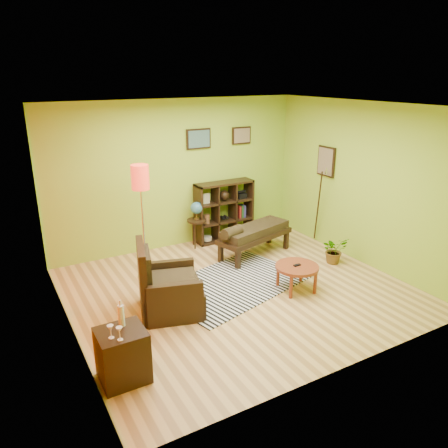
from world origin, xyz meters
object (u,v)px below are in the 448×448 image
coffee_table (297,269)px  floor_lamp (141,188)px  globe_table (197,213)px  armchair (167,291)px  side_cabinet (123,355)px  bench (253,233)px  cube_shelf (225,211)px  potted_plant (334,253)px

coffee_table → floor_lamp: size_ratio=0.35×
coffee_table → globe_table: bearing=103.0°
coffee_table → armchair: size_ratio=0.64×
coffee_table → floor_lamp: (-1.89, 1.58, 1.18)m
armchair → side_cabinet: bearing=-131.1°
bench → cube_shelf: bearing=91.9°
side_cabinet → globe_table: bearing=51.9°
potted_plant → bench: bearing=137.6°
cube_shelf → bench: cube_shelf is taller
armchair → bench: 2.42m
armchair → floor_lamp: 1.71m
armchair → cube_shelf: (2.13, 2.08, 0.29)m
globe_table → potted_plant: (1.79, -1.89, -0.50)m
floor_lamp → potted_plant: floor_lamp is taller
coffee_table → potted_plant: coffee_table is taller
bench → globe_table: bearing=128.0°
side_cabinet → globe_table: side_cabinet is taller
globe_table → cube_shelf: cube_shelf is taller
potted_plant → globe_table: bearing=133.3°
cube_shelf → side_cabinet: bearing=-134.2°
coffee_table → armchair: armchair is taller
bench → potted_plant: bench is taller
coffee_table → potted_plant: bearing=21.5°
coffee_table → armchair: (-2.01, 0.39, -0.04)m
globe_table → floor_lamp: bearing=-149.1°
side_cabinet → cube_shelf: (3.11, 3.21, 0.29)m
armchair → coffee_table: bearing=-11.1°
potted_plant → coffee_table: bearing=-158.5°
side_cabinet → globe_table: (2.44, 3.11, 0.38)m
side_cabinet → floor_lamp: floor_lamp is taller
side_cabinet → cube_shelf: cube_shelf is taller
armchair → cube_shelf: bearing=44.3°
side_cabinet → cube_shelf: size_ratio=0.77×
floor_lamp → cube_shelf: floor_lamp is taller
side_cabinet → bench: 3.85m
armchair → cube_shelf: cube_shelf is taller
coffee_table → side_cabinet: (-2.99, -0.73, -0.05)m
floor_lamp → bench: (2.05, -0.11, -1.09)m
floor_lamp → bench: bearing=-2.9°
globe_table → potted_plant: 2.65m
armchair → bench: armchair is taller
coffee_table → floor_lamp: 2.73m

